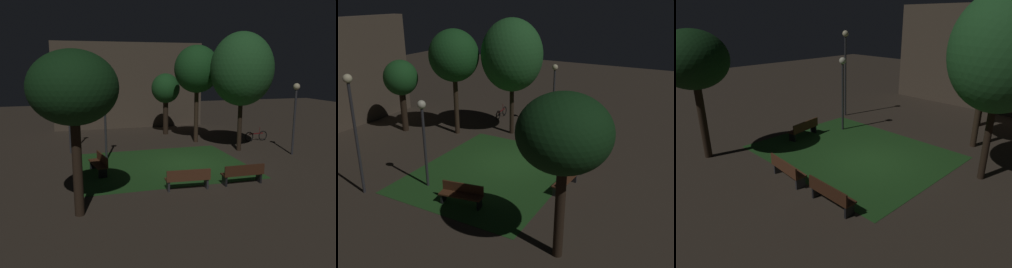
% 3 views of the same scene
% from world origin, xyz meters
% --- Properties ---
extents(ground_plane, '(60.00, 60.00, 0.00)m').
position_xyz_m(ground_plane, '(0.00, 0.00, 0.00)').
color(ground_plane, '#3D3328').
extents(grass_lawn, '(8.35, 6.71, 0.01)m').
position_xyz_m(grass_lawn, '(-1.35, 0.20, 0.01)').
color(grass_lawn, '#23511E').
rests_on(grass_lawn, ground).
extents(bench_front_left, '(1.83, 0.61, 0.88)m').
position_xyz_m(bench_front_left, '(-1.23, -3.51, 0.48)').
color(bench_front_left, brown).
rests_on(bench_front_left, ground).
extents(bench_front_right, '(1.81, 0.50, 0.88)m').
position_xyz_m(bench_front_right, '(1.22, -3.51, 0.48)').
color(bench_front_right, '#422314').
rests_on(bench_front_right, ground).
extents(bench_corner, '(0.78, 1.86, 0.88)m').
position_xyz_m(bench_corner, '(-4.44, -0.22, 0.48)').
color(bench_corner, '#512D19').
rests_on(bench_corner, ground).
extents(tree_left_canopy, '(2.03, 2.03, 4.40)m').
position_xyz_m(tree_left_canopy, '(1.06, 7.98, 3.26)').
color(tree_left_canopy, '#2D2116').
rests_on(tree_left_canopy, ground).
extents(tree_lawn_side, '(2.89, 2.89, 6.22)m').
position_xyz_m(tree_lawn_side, '(2.24, 4.85, 4.69)').
color(tree_lawn_side, '#38281C').
rests_on(tree_lawn_side, ground).
extents(tree_near_wall, '(3.57, 3.57, 6.82)m').
position_xyz_m(tree_near_wall, '(3.86, 1.95, 4.72)').
color(tree_near_wall, '#2D2116').
rests_on(tree_near_wall, ground).
extents(tree_tall_center, '(2.86, 2.86, 5.45)m').
position_xyz_m(tree_tall_center, '(-5.51, -4.77, 4.21)').
color(tree_tall_center, '#2D2116').
rests_on(tree_tall_center, ground).
extents(lamp_post_plaza_west, '(0.36, 0.36, 5.14)m').
position_xyz_m(lamp_post_plaza_west, '(-5.69, 4.01, 3.43)').
color(lamp_post_plaza_west, '#333338').
rests_on(lamp_post_plaza_west, ground).
extents(lamp_post_near_wall, '(0.36, 0.36, 3.93)m').
position_xyz_m(lamp_post_near_wall, '(-3.89, 2.02, 2.72)').
color(lamp_post_near_wall, '#333338').
rests_on(lamp_post_near_wall, ground).
extents(building_wall_backdrop, '(11.88, 0.80, 6.74)m').
position_xyz_m(building_wall_backdrop, '(-0.89, 11.64, 3.37)').
color(building_wall_backdrop, brown).
rests_on(building_wall_backdrop, ground).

